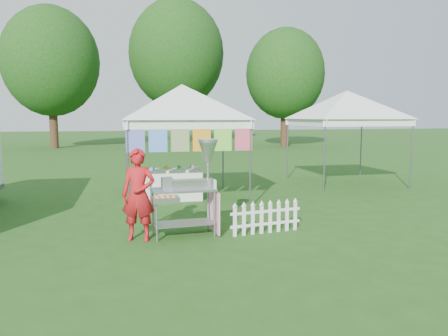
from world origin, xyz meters
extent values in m
plane|color=#244D16|center=(0.00, 0.00, 0.00)|extent=(120.00, 120.00, 0.00)
cylinder|color=#59595E|center=(-1.42, 2.08, 1.05)|extent=(0.04, 0.04, 2.10)
cylinder|color=#59595E|center=(1.42, 2.08, 1.05)|extent=(0.04, 0.04, 2.10)
cylinder|color=#59595E|center=(-1.42, 4.92, 1.05)|extent=(0.04, 0.04, 2.10)
cylinder|color=#59595E|center=(1.42, 4.92, 1.05)|extent=(0.04, 0.04, 2.10)
cube|color=white|center=(0.00, 2.08, 2.00)|extent=(3.00, 0.03, 0.22)
cube|color=white|center=(0.00, 4.92, 2.00)|extent=(3.00, 0.03, 0.22)
pyramid|color=white|center=(0.00, 3.50, 3.00)|extent=(4.24, 4.24, 0.90)
cylinder|color=#59595E|center=(0.00, 2.08, 2.08)|extent=(3.00, 0.03, 0.03)
cube|color=purple|center=(-1.25, 2.08, 1.73)|extent=(0.42, 0.01, 0.70)
cube|color=#1737BC|center=(-0.75, 2.08, 1.73)|extent=(0.42, 0.01, 0.70)
cube|color=#DEB10B|center=(-0.25, 2.08, 1.73)|extent=(0.42, 0.01, 0.70)
cube|color=#D24717|center=(0.25, 2.08, 1.73)|extent=(0.42, 0.01, 0.70)
cube|color=green|center=(0.75, 2.08, 1.73)|extent=(0.42, 0.01, 0.70)
cube|color=#BA1797|center=(1.25, 2.08, 1.73)|extent=(0.42, 0.01, 0.70)
cylinder|color=#59595E|center=(4.08, 3.58, 1.05)|extent=(0.04, 0.04, 2.10)
cylinder|color=#59595E|center=(6.92, 3.58, 1.05)|extent=(0.04, 0.04, 2.10)
cylinder|color=#59595E|center=(4.08, 6.42, 1.05)|extent=(0.04, 0.04, 2.10)
cylinder|color=#59595E|center=(6.92, 6.42, 1.05)|extent=(0.04, 0.04, 2.10)
cube|color=white|center=(5.50, 3.58, 2.00)|extent=(3.00, 0.03, 0.22)
cube|color=white|center=(5.50, 6.42, 2.00)|extent=(3.00, 0.03, 0.22)
pyramid|color=white|center=(5.50, 5.00, 3.00)|extent=(4.24, 4.24, 0.90)
cylinder|color=#59595E|center=(5.50, 3.58, 2.08)|extent=(3.00, 0.03, 0.03)
cylinder|color=#382314|center=(-6.00, 24.00, 1.98)|extent=(0.56, 0.56, 3.96)
ellipsoid|color=#2B5818|center=(-6.00, 24.00, 5.85)|extent=(6.40, 6.40, 7.36)
cylinder|color=#382314|center=(3.00, 28.00, 2.42)|extent=(0.56, 0.56, 4.84)
ellipsoid|color=#2B5818|center=(3.00, 28.00, 7.15)|extent=(7.60, 7.60, 8.74)
cylinder|color=#382314|center=(10.00, 22.00, 1.76)|extent=(0.56, 0.56, 3.52)
ellipsoid|color=#2B5818|center=(10.00, 22.00, 5.20)|extent=(5.60, 5.60, 6.44)
cylinder|color=gray|center=(-0.99, -0.30, 0.43)|extent=(0.04, 0.04, 0.86)
cylinder|color=gray|center=(0.05, -0.24, 0.43)|extent=(0.04, 0.04, 0.86)
cylinder|color=gray|center=(-1.02, 0.17, 0.43)|extent=(0.04, 0.04, 0.86)
cylinder|color=gray|center=(0.02, 0.23, 0.43)|extent=(0.04, 0.04, 0.86)
cube|color=gray|center=(-0.48, -0.03, 0.24)|extent=(1.12, 0.60, 0.01)
cube|color=#B7B7BC|center=(-0.48, -0.03, 0.86)|extent=(1.18, 0.64, 0.04)
cube|color=#B7B7BC|center=(-0.32, 0.03, 0.95)|extent=(0.82, 0.28, 0.14)
cube|color=gray|center=(-0.77, 0.00, 0.98)|extent=(0.20, 0.22, 0.21)
cylinder|color=gray|center=(-0.01, 0.04, 1.29)|extent=(0.05, 0.05, 0.86)
cone|color=#B7B7BC|center=(-0.01, 0.04, 1.53)|extent=(0.36, 0.36, 0.38)
cylinder|color=#B7B7BC|center=(-0.01, 0.04, 1.74)|extent=(0.38, 0.38, 0.06)
cube|color=#B7B7BC|center=(-0.85, -0.42, 0.76)|extent=(0.47, 0.31, 0.10)
cube|color=#EFA1B7|center=(0.10, 0.00, 0.43)|extent=(0.06, 0.72, 0.77)
cube|color=white|center=(0.05, -0.27, 0.97)|extent=(0.02, 0.13, 0.17)
imported|color=#AB151A|center=(-1.29, -0.13, 0.81)|extent=(0.68, 0.54, 1.63)
cube|color=white|center=(0.42, -0.30, 0.28)|extent=(0.07, 0.03, 0.56)
cube|color=white|center=(0.59, -0.28, 0.28)|extent=(0.07, 0.03, 0.56)
cube|color=white|center=(0.77, -0.25, 0.28)|extent=(0.07, 0.03, 0.56)
cube|color=white|center=(0.95, -0.23, 0.28)|extent=(0.07, 0.03, 0.56)
cube|color=white|center=(1.13, -0.20, 0.28)|extent=(0.07, 0.03, 0.56)
cube|color=white|center=(1.31, -0.17, 0.28)|extent=(0.07, 0.03, 0.56)
cube|color=white|center=(1.48, -0.15, 0.28)|extent=(0.07, 0.03, 0.56)
cube|color=white|center=(1.66, -0.12, 0.28)|extent=(0.07, 0.03, 0.56)
cube|color=white|center=(1.04, -0.21, 0.18)|extent=(1.43, 0.23, 0.05)
cube|color=white|center=(1.04, -0.21, 0.42)|extent=(1.43, 0.23, 0.05)
cube|color=white|center=(-0.44, 3.49, 0.41)|extent=(1.80, 0.70, 0.81)
camera|label=1|loc=(-1.57, -7.81, 2.18)|focal=35.00mm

